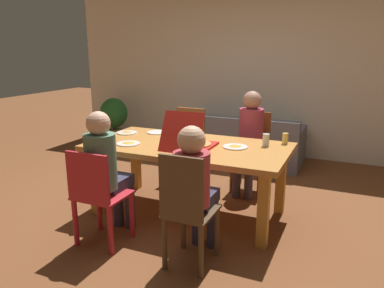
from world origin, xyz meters
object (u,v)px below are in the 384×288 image
at_px(drinking_glass_2, 285,139).
at_px(potted_plant, 114,117).
at_px(chair_3, 188,142).
at_px(plate_0, 157,132).
at_px(plate_2, 128,143).
at_px(person_2, 250,134).
at_px(plate_1, 235,146).
at_px(plate_3, 127,132).
at_px(drinking_glass_1, 266,140).
at_px(dining_table, 188,153).
at_px(person_1, 106,166).
at_px(chair_2, 252,149).
at_px(pizza_box_0, 191,143).
at_px(chair_1, 97,196).
at_px(chair_0, 187,210).
at_px(drinking_glass_0, 96,140).
at_px(person_0, 195,182).
at_px(couch, 238,144).

relative_size(drinking_glass_2, potted_plant, 0.13).
relative_size(chair_3, plate_0, 4.01).
relative_size(plate_2, drinking_glass_2, 2.13).
distance_m(person_2, plate_1, 0.79).
relative_size(plate_3, drinking_glass_1, 1.82).
xyz_separation_m(dining_table, person_1, (-0.45, -0.81, 0.04)).
height_order(dining_table, chair_2, chair_2).
relative_size(pizza_box_0, plate_3, 2.52).
height_order(chair_1, person_2, person_2).
bearing_deg(chair_0, drinking_glass_1, 74.62).
height_order(chair_0, drinking_glass_0, chair_0).
height_order(dining_table, potted_plant, potted_plant).
height_order(plate_1, drinking_glass_1, drinking_glass_1).
bearing_deg(person_0, person_1, 179.81).
distance_m(pizza_box_0, potted_plant, 3.49).
relative_size(dining_table, person_0, 1.78).
distance_m(pizza_box_0, couch, 2.27).
distance_m(chair_1, chair_2, 2.17).
bearing_deg(potted_plant, plate_2, -51.79).
relative_size(drinking_glass_1, drinking_glass_2, 1.12).
height_order(person_0, potted_plant, person_0).
bearing_deg(plate_1, plate_0, 165.74).
relative_size(drinking_glass_0, potted_plant, 0.15).
distance_m(chair_2, drinking_glass_1, 0.90).
bearing_deg(drinking_glass_2, drinking_glass_0, -153.13).
bearing_deg(chair_3, dining_table, -65.22).
xyz_separation_m(chair_0, pizza_box_0, (-0.34, 0.86, 0.32)).
bearing_deg(pizza_box_0, plate_3, 162.85).
bearing_deg(chair_3, person_2, -7.34).
bearing_deg(drinking_glass_2, pizza_box_0, -147.09).
bearing_deg(chair_2, person_2, -90.00).
height_order(plate_1, plate_3, same).
bearing_deg(potted_plant, chair_0, -47.23).
relative_size(person_1, plate_0, 5.07).
bearing_deg(chair_0, drinking_glass_2, 70.34).
relative_size(chair_2, drinking_glass_0, 7.48).
xyz_separation_m(chair_0, person_2, (0.00, 1.84, 0.22)).
bearing_deg(chair_0, couch, 99.42).
distance_m(chair_3, plate_2, 1.26).
xyz_separation_m(chair_0, chair_2, (-0.00, 1.98, -0.00)).
height_order(dining_table, couch, dining_table).
relative_size(person_0, drinking_glass_1, 9.04).
distance_m(plate_0, plate_1, 1.09).
bearing_deg(drinking_glass_2, potted_plant, 152.69).
bearing_deg(drinking_glass_2, chair_3, 158.23).
distance_m(plate_2, drinking_glass_1, 1.43).
bearing_deg(plate_1, couch, 105.88).
height_order(chair_1, person_1, person_1).
height_order(person_1, potted_plant, person_1).
relative_size(plate_1, potted_plant, 0.29).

